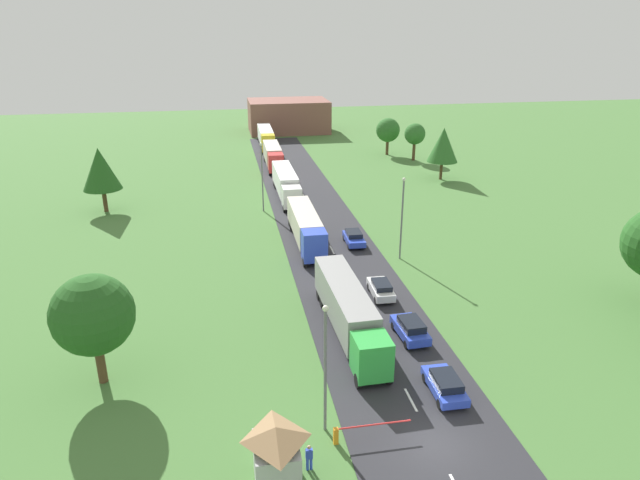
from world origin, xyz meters
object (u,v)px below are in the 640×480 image
person_lead (309,457)px  lamppost_second (402,215)px  truck_fifth (266,137)px  truck_fourth (273,155)px  car_fourth (354,238)px  truck_lead (348,309)px  tree_elm (100,169)px  truck_third (286,182)px  lamppost_third (262,174)px  tree_pine (443,145)px  distant_building (288,116)px  truck_second (306,226)px  car_third (381,289)px  lamppost_lead (325,363)px  tree_lime (415,134)px  car_second (410,329)px  barrier_gate (349,432)px  guard_booth (277,456)px  car_lead (445,384)px  tree_ash (388,130)px  tree_maple (93,315)px

person_lead → lamppost_second: size_ratio=0.19×
truck_fifth → truck_fourth: bearing=-90.8°
car_fourth → truck_lead: bearing=-104.8°
tree_elm → person_lead: bearing=-69.0°
truck_third → car_fourth: size_ratio=3.48×
car_fourth → lamppost_third: size_ratio=0.46×
truck_fourth → tree_pine: tree_pine is taller
distant_building → truck_fourth: bearing=-101.5°
lamppost_second → truck_third: bearing=110.6°
truck_second → person_lead: truck_second is taller
lamppost_second → car_fourth: bearing=129.6°
car_third → tree_pine: 43.06m
lamppost_lead → tree_lime: size_ratio=1.28×
car_second → lamppost_third: (-8.60, 33.62, 4.09)m
truck_third → barrier_gate: (-2.32, -49.71, -1.45)m
barrier_gate → lamppost_third: size_ratio=0.52×
car_third → lamppost_third: (-8.30, 26.41, 4.14)m
truck_lead → tree_pine: size_ratio=1.82×
lamppost_third → tree_pine: (28.82, 11.17, 0.47)m
guard_booth → truck_fourth: bearing=84.5°
car_lead → car_fourth: bearing=89.3°
tree_pine → tree_ash: tree_pine is taller
distant_building → lamppost_third: bearing=-100.4°
car_fourth → lamppost_lead: (-8.69, -29.04, 3.85)m
barrier_gate → lamppost_third: lamppost_third is taller
car_fourth → tree_pine: size_ratio=0.51×
lamppost_third → tree_maple: (-13.86, -35.24, 0.16)m
truck_second → tree_pine: 34.61m
truck_second → lamppost_third: (-3.69, 12.40, 2.88)m
car_fourth → truck_fifth: bearing=95.3°
truck_fifth → barrier_gate: bearing=-91.7°
tree_maple → tree_elm: bearing=99.3°
distant_building → car_lead: bearing=-91.1°
car_second → tree_ash: (17.00, 63.44, 3.68)m
car_fourth → car_third: bearing=-92.5°
car_second → barrier_gate: car_second is taller
tree_maple → car_fourth: bearing=43.5°
truck_fourth → truck_fifth: bearing=89.2°
truck_fifth → car_fourth: 54.20m
truck_second → distant_building: size_ratio=0.78×
distant_building → car_second: bearing=-91.2°
truck_lead → tree_lime: size_ratio=2.23×
truck_third → tree_elm: bearing=-174.7°
truck_second → car_second: truck_second is taller
distant_building → tree_ash: bearing=-60.9°
lamppost_lead → lamppost_third: 42.68m
guard_booth → lamppost_lead: size_ratio=0.45×
car_second → lamppost_second: size_ratio=0.49×
truck_fourth → tree_elm: 31.35m
truck_third → tree_elm: (-23.91, -2.20, 3.51)m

